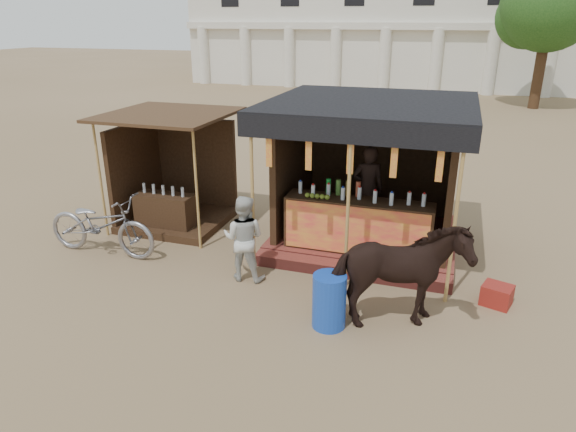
% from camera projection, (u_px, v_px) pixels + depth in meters
% --- Properties ---
extents(ground, '(120.00, 120.00, 0.00)m').
position_uv_depth(ground, '(254.00, 325.00, 7.39)').
color(ground, '#846B4C').
rests_on(ground, ground).
extents(main_stall, '(3.60, 3.61, 2.78)m').
position_uv_depth(main_stall, '(367.00, 194.00, 9.71)').
color(main_stall, maroon).
rests_on(main_stall, ground).
extents(secondary_stall, '(2.40, 2.40, 2.38)m').
position_uv_depth(secondary_stall, '(170.00, 184.00, 10.87)').
color(secondary_stall, '#3B2415').
rests_on(secondary_stall, ground).
extents(cow, '(2.09, 1.56, 1.61)m').
position_uv_depth(cow, '(396.00, 277.00, 7.07)').
color(cow, black).
rests_on(cow, ground).
extents(motorbike, '(2.21, 0.77, 1.16)m').
position_uv_depth(motorbike, '(101.00, 225.00, 9.44)').
color(motorbike, gray).
rests_on(motorbike, ground).
extents(bystander, '(0.75, 0.61, 1.47)m').
position_uv_depth(bystander, '(244.00, 238.00, 8.47)').
color(bystander, beige).
rests_on(bystander, ground).
extents(blue_barrel, '(0.58, 0.58, 0.80)m').
position_uv_depth(blue_barrel, '(329.00, 301.00, 7.24)').
color(blue_barrel, '#1640AB').
rests_on(blue_barrel, ground).
extents(red_crate, '(0.52, 0.48, 0.32)m').
position_uv_depth(red_crate, '(497.00, 295.00, 7.87)').
color(red_crate, maroon).
rests_on(red_crate, ground).
extents(cooler, '(0.67, 0.49, 0.46)m').
position_uv_depth(cooler, '(419.00, 258.00, 8.91)').
color(cooler, '#1A7835').
rests_on(cooler, ground).
extents(background_building, '(26.00, 7.45, 8.18)m').
position_uv_depth(background_building, '(395.00, 21.00, 33.09)').
color(background_building, silver).
rests_on(background_building, ground).
extents(tree, '(4.50, 4.40, 7.00)m').
position_uv_depth(tree, '(545.00, 7.00, 23.68)').
color(tree, '#382314').
rests_on(tree, ground).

